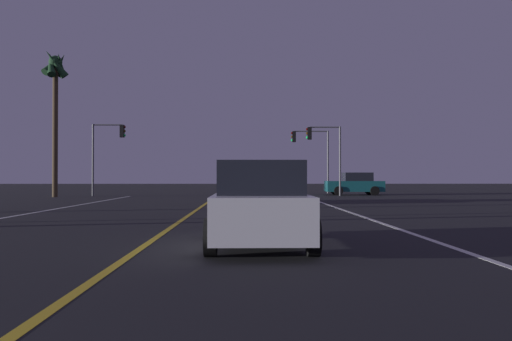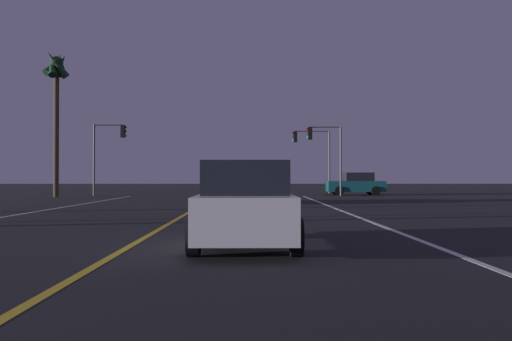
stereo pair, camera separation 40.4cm
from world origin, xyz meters
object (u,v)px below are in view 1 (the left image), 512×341
Objects in this scene: traffic_light_near_right at (324,144)px; palm_tree_left_far at (55,80)px; car_ahead_far at (258,187)px; traffic_light_near_left at (109,143)px; car_crossing_side at (355,184)px; car_lead_same_lane at (260,206)px; traffic_light_far_right at (310,147)px.

palm_tree_left_far is at bearing 5.28° from traffic_light_near_right.
traffic_light_near_left is at bearing 47.00° from car_ahead_far.
palm_tree_left_far is (-21.34, -3.52, 7.19)m from car_crossing_side.
car_ahead_far is at bearing -30.48° from palm_tree_left_far.
car_crossing_side is 0.85× the size of traffic_light_near_right.
traffic_light_near_right reaches higher than car_lead_same_lane.
palm_tree_left_far is at bearing 21.46° from traffic_light_far_right.
traffic_light_near_right is (5.01, 9.78, 2.91)m from car_ahead_far.
car_crossing_side is 22.79m from palm_tree_left_far.
traffic_light_near_left is at bearing 0.00° from traffic_light_near_right.
traffic_light_near_right is 5.51m from traffic_light_far_right.
palm_tree_left_far is (-3.19, -1.73, 4.19)m from traffic_light_near_left.
traffic_light_far_right is at bearing -51.43° from car_crossing_side.
traffic_light_near_left is 0.99× the size of traffic_light_far_right.
traffic_light_near_right is 19.25m from palm_tree_left_far.
car_ahead_far is 0.43× the size of palm_tree_left_far.
car_lead_same_lane is at bearing -62.13° from palm_tree_left_far.
car_crossing_side is 4.33m from traffic_light_near_right.
car_lead_same_lane is 0.83× the size of traffic_light_near_left.
car_ahead_far is 11.36m from traffic_light_near_right.
car_crossing_side is at bearing 128.57° from traffic_light_far_right.
traffic_light_near_right is at bearing 33.99° from car_crossing_side.
car_crossing_side is 0.82× the size of traffic_light_far_right.
traffic_light_near_left is (-10.48, 9.78, 2.99)m from car_ahead_far.
car_ahead_far is at bearing -1.18° from car_lead_same_lane.
traffic_light_near_left is (-10.13, 26.91, 2.99)m from car_lead_same_lane.
car_ahead_far is 13.88m from car_crossing_side.
car_ahead_far is 14.64m from traffic_light_near_left.
car_ahead_far is 1.00× the size of car_lead_same_lane.
traffic_light_far_right is (-2.96, 3.71, 3.06)m from car_crossing_side.
traffic_light_near_left is 0.51× the size of palm_tree_left_far.
car_crossing_side is (8.03, 28.70, 0.00)m from car_lead_same_lane.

